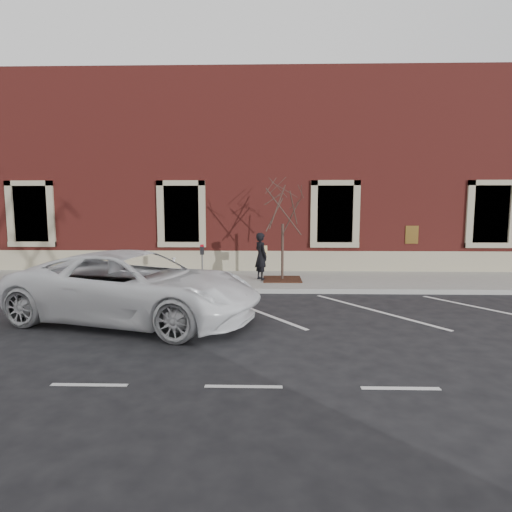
{
  "coord_description": "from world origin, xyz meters",
  "views": [
    {
      "loc": [
        0.35,
        -13.27,
        2.8
      ],
      "look_at": [
        0.0,
        0.6,
        1.1
      ],
      "focal_mm": 30.0,
      "sensor_mm": 36.0,
      "label": 1
    }
  ],
  "objects_px": {
    "man": "(261,256)",
    "white_truck": "(135,286)",
    "sapling": "(283,208)",
    "parking_meter": "(202,257)"
  },
  "relations": [
    {
      "from": "sapling",
      "to": "parking_meter",
      "type": "bearing_deg",
      "value": -156.49
    },
    {
      "from": "man",
      "to": "parking_meter",
      "type": "xyz_separation_m",
      "value": [
        -1.89,
        -1.15,
        0.1
      ]
    },
    {
      "from": "parking_meter",
      "to": "sapling",
      "type": "bearing_deg",
      "value": 9.03
    },
    {
      "from": "man",
      "to": "white_truck",
      "type": "distance_m",
      "value": 5.68
    },
    {
      "from": "parking_meter",
      "to": "white_truck",
      "type": "height_order",
      "value": "white_truck"
    },
    {
      "from": "man",
      "to": "sapling",
      "type": "height_order",
      "value": "sapling"
    },
    {
      "from": "man",
      "to": "sapling",
      "type": "distance_m",
      "value": 1.82
    },
    {
      "from": "man",
      "to": "sapling",
      "type": "xyz_separation_m",
      "value": [
        0.75,
        -0.01,
        1.66
      ]
    },
    {
      "from": "man",
      "to": "sapling",
      "type": "bearing_deg",
      "value": -121.31
    },
    {
      "from": "man",
      "to": "white_truck",
      "type": "xyz_separation_m",
      "value": [
        -2.94,
        -4.86,
        -0.14
      ]
    }
  ]
}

